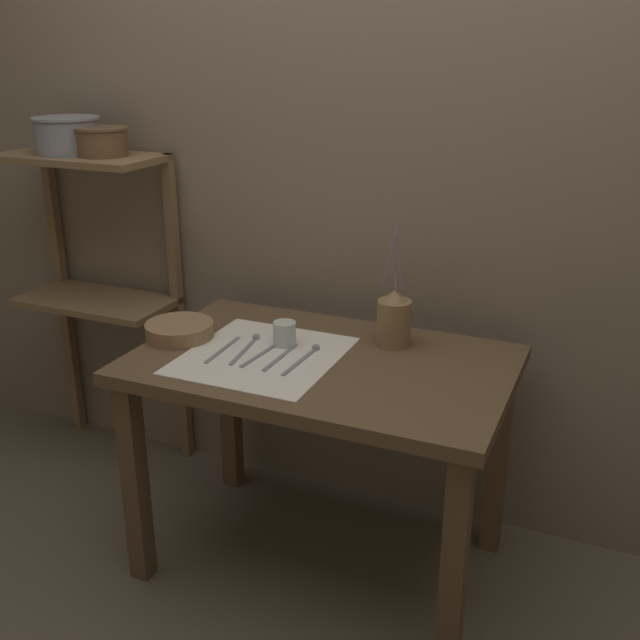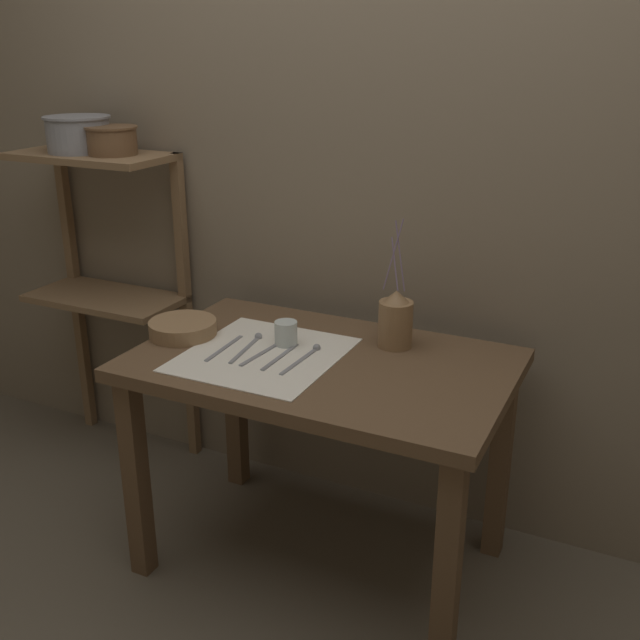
% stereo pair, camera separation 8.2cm
% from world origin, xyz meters
% --- Properties ---
extents(ground_plane, '(12.00, 12.00, 0.00)m').
position_xyz_m(ground_plane, '(0.00, 0.00, 0.00)').
color(ground_plane, brown).
extents(stone_wall_back, '(7.00, 0.06, 2.40)m').
position_xyz_m(stone_wall_back, '(0.00, 0.46, 1.20)').
color(stone_wall_back, '#7A6B56').
rests_on(stone_wall_back, ground_plane).
extents(wooden_table, '(1.09, 0.69, 0.71)m').
position_xyz_m(wooden_table, '(0.00, 0.00, 0.60)').
color(wooden_table, brown).
rests_on(wooden_table, ground_plane).
extents(wooden_shelf_unit, '(0.58, 0.29, 1.21)m').
position_xyz_m(wooden_shelf_unit, '(-1.03, 0.30, 0.84)').
color(wooden_shelf_unit, brown).
rests_on(wooden_shelf_unit, ground_plane).
extents(linen_cloth, '(0.44, 0.47, 0.00)m').
position_xyz_m(linen_cloth, '(-0.17, -0.05, 0.71)').
color(linen_cloth, silver).
rests_on(linen_cloth, wooden_table).
extents(pitcher_with_flowers, '(0.10, 0.10, 0.39)m').
position_xyz_m(pitcher_with_flowers, '(0.16, 0.18, 0.79)').
color(pitcher_with_flowers, olive).
rests_on(pitcher_with_flowers, wooden_table).
extents(wooden_bowl, '(0.21, 0.21, 0.05)m').
position_xyz_m(wooden_bowl, '(-0.47, -0.02, 0.74)').
color(wooden_bowl, '#8E6B47').
rests_on(wooden_bowl, wooden_table).
extents(glass_tumbler_near, '(0.07, 0.07, 0.07)m').
position_xyz_m(glass_tumbler_near, '(-0.14, 0.05, 0.75)').
color(glass_tumbler_near, silver).
rests_on(glass_tumbler_near, wooden_table).
extents(fork_inner, '(0.02, 0.21, 0.00)m').
position_xyz_m(fork_inner, '(-0.29, -0.07, 0.72)').
color(fork_inner, gray).
rests_on(fork_inner, wooden_table).
extents(spoon_outer, '(0.04, 0.22, 0.02)m').
position_xyz_m(spoon_outer, '(-0.24, 0.01, 0.72)').
color(spoon_outer, gray).
rests_on(spoon_outer, wooden_table).
extents(fork_outer, '(0.03, 0.21, 0.00)m').
position_xyz_m(fork_outer, '(-0.17, -0.05, 0.72)').
color(fork_outer, gray).
rests_on(fork_outer, wooden_table).
extents(knife_center, '(0.01, 0.21, 0.00)m').
position_xyz_m(knife_center, '(-0.11, -0.05, 0.72)').
color(knife_center, gray).
rests_on(knife_center, wooden_table).
extents(spoon_inner, '(0.03, 0.22, 0.02)m').
position_xyz_m(spoon_inner, '(-0.04, 0.01, 0.72)').
color(spoon_inner, gray).
rests_on(spoon_inner, wooden_table).
extents(metal_pot_large, '(0.23, 0.23, 0.12)m').
position_xyz_m(metal_pot_large, '(-1.08, 0.26, 1.27)').
color(metal_pot_large, gray).
rests_on(metal_pot_large, wooden_shelf_unit).
extents(metal_pot_small, '(0.18, 0.18, 0.10)m').
position_xyz_m(metal_pot_small, '(-0.93, 0.26, 1.26)').
color(metal_pot_small, brown).
rests_on(metal_pot_small, wooden_shelf_unit).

